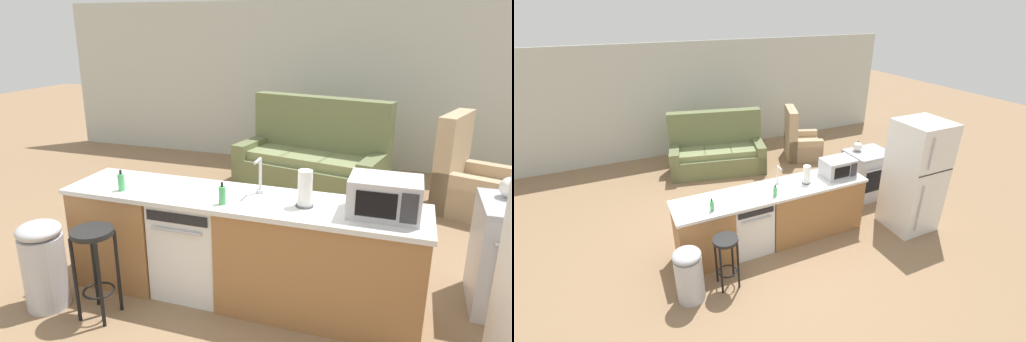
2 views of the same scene
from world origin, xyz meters
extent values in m
plane|color=#896B4C|center=(0.00, 0.00, 0.00)|extent=(24.00, 24.00, 0.00)
cube|color=beige|center=(0.30, 4.20, 1.30)|extent=(10.00, 0.06, 2.60)
cube|color=#9E6B3D|center=(-0.93, 0.00, 0.43)|extent=(0.75, 0.62, 0.86)
cube|color=#9E6B3D|center=(0.83, 0.00, 0.43)|extent=(1.55, 0.62, 0.86)
cube|color=silver|center=(0.15, 0.00, 0.88)|extent=(2.94, 0.66, 0.04)
cube|color=#3F2A18|center=(0.15, 0.00, 0.04)|extent=(2.86, 0.56, 0.08)
cube|color=white|center=(-0.25, 0.00, 0.42)|extent=(0.58, 0.58, 0.84)
cube|color=black|center=(-0.25, -0.30, 0.78)|extent=(0.52, 0.01, 0.08)
cylinder|color=#B2B2B7|center=(-0.25, -0.31, 0.68)|extent=(0.44, 0.02, 0.02)
cube|color=#B7B7BC|center=(2.35, 0.55, 0.42)|extent=(0.76, 0.64, 0.85)
cube|color=black|center=(2.35, 0.22, 0.47)|extent=(0.53, 0.01, 0.43)
cylinder|color=silver|center=(2.35, 0.20, 0.70)|extent=(0.61, 0.03, 0.03)
cube|color=#A8AAB2|center=(2.35, 0.55, 0.88)|extent=(0.76, 0.64, 0.05)
torus|color=black|center=(2.18, 0.42, 0.89)|extent=(0.16, 0.16, 0.01)
torus|color=black|center=(2.52, 0.42, 0.89)|extent=(0.16, 0.16, 0.01)
torus|color=black|center=(2.18, 0.68, 0.89)|extent=(0.16, 0.16, 0.01)
torus|color=black|center=(2.52, 0.68, 0.89)|extent=(0.16, 0.16, 0.01)
cube|color=silver|center=(2.35, -0.55, 0.90)|extent=(0.72, 0.70, 1.80)
cylinder|color=#B2B2B7|center=(2.15, -0.92, 1.46)|extent=(0.02, 0.02, 0.48)
cylinder|color=#B2B2B7|center=(2.15, -0.92, 0.56)|extent=(0.02, 0.02, 0.78)
cube|color=black|center=(2.35, -0.90, 1.11)|extent=(0.68, 0.01, 0.01)
cube|color=#B7B7BC|center=(1.26, 0.00, 1.04)|extent=(0.50, 0.36, 0.28)
cube|color=black|center=(1.22, -0.18, 1.04)|extent=(0.27, 0.01, 0.18)
cube|color=#2D2D33|center=(1.43, -0.18, 1.04)|extent=(0.11, 0.01, 0.21)
cylinder|color=silver|center=(0.28, 0.15, 0.92)|extent=(0.07, 0.07, 0.03)
cylinder|color=silver|center=(0.28, 0.15, 1.06)|extent=(0.02, 0.02, 0.26)
cylinder|color=silver|center=(0.28, 0.08, 1.19)|extent=(0.02, 0.14, 0.02)
cylinder|color=#4C4C51|center=(0.69, -0.02, 0.91)|extent=(0.14, 0.14, 0.01)
cylinder|color=white|center=(0.69, -0.02, 1.05)|extent=(0.11, 0.11, 0.27)
cylinder|color=#4CB266|center=(0.09, -0.18, 0.97)|extent=(0.06, 0.06, 0.14)
cylinder|color=black|center=(0.09, -0.18, 1.06)|extent=(0.02, 0.02, 0.04)
cylinder|color=#4CB266|center=(-0.82, -0.17, 0.97)|extent=(0.06, 0.06, 0.14)
cylinder|color=black|center=(-0.82, -0.17, 1.06)|extent=(0.02, 0.02, 0.04)
sphere|color=silver|center=(2.18, 0.68, 0.99)|extent=(0.17, 0.17, 0.17)
sphere|color=black|center=(2.18, 0.68, 1.08)|extent=(0.03, 0.03, 0.03)
cone|color=silver|center=(2.26, 0.68, 1.00)|extent=(0.08, 0.04, 0.06)
cylinder|color=black|center=(-0.79, -0.61, 0.72)|extent=(0.32, 0.32, 0.04)
cylinder|color=black|center=(-0.91, -0.72, 0.35)|extent=(0.03, 0.03, 0.70)
cylinder|color=black|center=(-0.68, -0.72, 0.35)|extent=(0.03, 0.03, 0.70)
cylinder|color=black|center=(-0.91, -0.50, 0.35)|extent=(0.03, 0.03, 0.70)
cylinder|color=black|center=(-0.68, -0.50, 0.35)|extent=(0.03, 0.03, 0.70)
torus|color=black|center=(-0.79, -0.61, 0.22)|extent=(0.25, 0.25, 0.02)
cylinder|color=#B7B7BC|center=(-1.28, -0.63, 0.31)|extent=(0.34, 0.34, 0.62)
ellipsoid|color=#B7B7BC|center=(-1.28, -0.63, 0.67)|extent=(0.35, 0.35, 0.14)
cube|color=#667047|center=(0.13, 2.77, 0.21)|extent=(2.15, 1.31, 0.42)
cube|color=#667047|center=(0.20, 3.09, 0.64)|extent=(2.01, 0.66, 1.27)
cube|color=#667047|center=(-0.75, 2.96, 0.31)|extent=(0.39, 0.92, 0.62)
cube|color=#667047|center=(1.01, 2.58, 0.31)|extent=(0.39, 0.92, 0.62)
cube|color=#7D8959|center=(-0.42, 2.84, 0.48)|extent=(0.68, 0.73, 0.12)
cube|color=#7D8959|center=(0.12, 2.72, 0.48)|extent=(0.68, 0.73, 0.12)
cube|color=#7D8959|center=(0.66, 2.61, 0.48)|extent=(0.68, 0.73, 0.12)
cube|color=tan|center=(2.21, 2.67, 0.20)|extent=(1.04, 1.07, 0.40)
cube|color=tan|center=(1.92, 2.77, 0.60)|extent=(0.47, 0.87, 1.20)
cube|color=tan|center=(2.09, 2.34, 0.28)|extent=(0.81, 0.42, 0.55)
cube|color=tan|center=(2.32, 2.99, 0.28)|extent=(0.81, 0.42, 0.55)
camera|label=1|loc=(1.38, -3.16, 2.19)|focal=32.00mm
camera|label=2|loc=(-1.73, -3.93, 3.32)|focal=24.00mm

